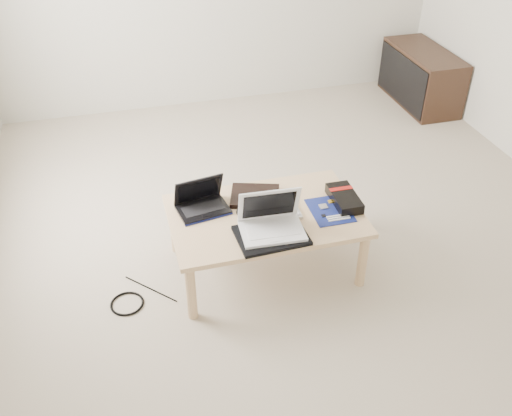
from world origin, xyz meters
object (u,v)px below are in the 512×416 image
object	(u,v)px
coffee_table	(265,220)
gpu_box	(344,198)
media_cabinet	(421,77)
netbook	(202,203)
white_laptop	(271,222)

from	to	relation	value
coffee_table	gpu_box	distance (m)	0.49
coffee_table	media_cabinet	world-z (taller)	media_cabinet
coffee_table	netbook	distance (m)	0.38
netbook	gpu_box	world-z (taller)	netbook
media_cabinet	white_laptop	size ratio (longest dim) A/B	2.54
media_cabinet	netbook	distance (m)	2.96
coffee_table	netbook	xyz separation A→B (m)	(-0.34, 0.14, 0.09)
media_cabinet	gpu_box	size ratio (longest dim) A/B	3.15
netbook	gpu_box	xyz separation A→B (m)	(0.82, -0.16, -0.01)
coffee_table	white_laptop	distance (m)	0.21
media_cabinet	coffee_table	bearing A→B (deg)	-137.38
media_cabinet	white_laptop	bearing A→B (deg)	-135.10
gpu_box	coffee_table	bearing A→B (deg)	178.03
coffee_table	white_laptop	world-z (taller)	white_laptop
coffee_table	white_laptop	bearing A→B (deg)	-95.50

